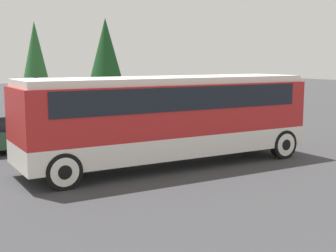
% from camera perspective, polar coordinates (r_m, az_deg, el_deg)
% --- Properties ---
extents(ground_plane, '(120.00, 120.00, 0.00)m').
position_cam_1_polar(ground_plane, '(15.95, 0.00, -4.79)').
color(ground_plane, '#38383A').
extents(tour_bus, '(10.04, 2.64, 2.99)m').
position_cam_1_polar(tour_bus, '(15.70, 0.30, 1.68)').
color(tour_bus, silver).
rests_on(tour_bus, ground_plane).
extents(parked_car_mid, '(4.31, 1.79, 1.44)m').
position_cam_1_polar(parked_car_mid, '(24.42, -4.73, 1.38)').
color(parked_car_mid, '#7A6B5B').
rests_on(parked_car_mid, ground_plane).
extents(tree_left, '(2.50, 2.50, 6.66)m').
position_cam_1_polar(tree_left, '(35.94, -7.61, 9.20)').
color(tree_left, brown).
rests_on(tree_left, ground_plane).
extents(tree_center, '(2.02, 2.02, 6.79)m').
position_cam_1_polar(tree_center, '(41.61, -15.92, 8.95)').
color(tree_center, brown).
rests_on(tree_center, ground_plane).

